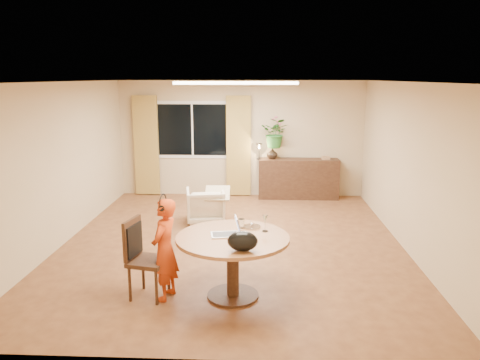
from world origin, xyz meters
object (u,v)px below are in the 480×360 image
Objects in this scene: armchair at (205,206)px; sideboard at (298,179)px; child at (165,249)px; dining_chair at (149,259)px; dining_table at (233,250)px.

sideboard reaches higher than armchair.
armchair is at bearing -168.35° from child.
dining_chair is 5.43m from sideboard.
dining_chair is 3.10m from armchair.
dining_table is at bearing 93.14° from armchair.
dining_chair is 0.56× the size of sideboard.
sideboard is (1.87, 1.89, 0.12)m from armchair.
child is (0.21, -0.02, 0.13)m from dining_chair.
dining_table is 0.82m from child.
dining_table is at bearing -103.36° from sideboard.
dining_table is 3.12m from armchair.
child reaches higher than sideboard.
armchair is 2.66m from sideboard.
dining_table is 1.96× the size of armchair.
dining_chair is at bearing 74.00° from armchair.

